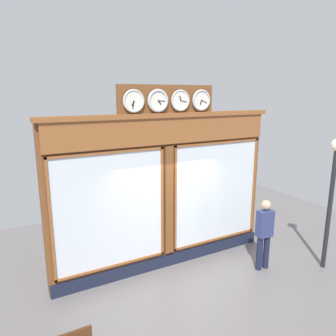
% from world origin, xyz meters
% --- Properties ---
extents(shop_facade, '(5.52, 0.42, 4.21)m').
position_xyz_m(shop_facade, '(0.00, -0.12, 1.86)').
color(shop_facade, brown).
rests_on(shop_facade, ground_plane).
extents(pedestrian, '(0.38, 0.25, 1.69)m').
position_xyz_m(pedestrian, '(-1.87, 1.20, 0.93)').
color(pedestrian, '#191E38').
rests_on(pedestrian, ground_plane).
extents(street_lamp, '(0.28, 0.28, 3.07)m').
position_xyz_m(street_lamp, '(-3.21, 1.84, 2.07)').
color(street_lamp, black).
rests_on(street_lamp, ground_plane).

